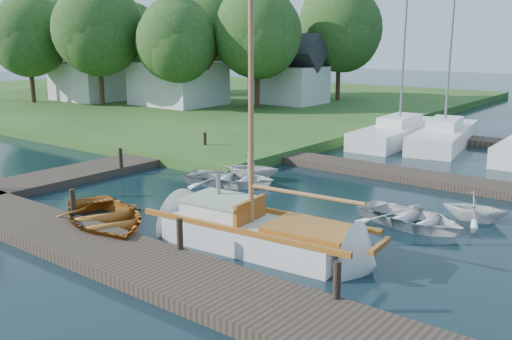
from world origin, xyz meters
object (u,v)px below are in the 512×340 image
Objects in this scene: mooring_post_5 at (205,141)px; marina_boat_0 at (399,131)px; tree_5 at (131,38)px; mooring_post_2 at (180,234)px; marina_boat_1 at (444,135)px; tender_c at (411,214)px; tree_2 at (177,41)px; tree_1 at (99,29)px; tree_7 at (340,28)px; mooring_post_4 at (121,158)px; tree_4 at (212,26)px; tender_a at (230,176)px; sailboat at (263,236)px; tender_b at (251,165)px; tree_0 at (29,37)px; tender_d at (476,205)px; mooring_post_1 at (73,202)px; dinghy at (104,215)px; house_b at (90,72)px; house_a at (178,72)px; mooring_post_3 at (337,280)px; house_c at (289,76)px; tree_6 at (53,35)px; tree_3 at (258,32)px.

marina_boat_0 reaches higher than mooring_post_5.
marina_boat_0 is 29.72m from tree_5.
mooring_post_2 is 0.08× the size of marina_boat_1.
tender_c is 0.43× the size of tree_2.
tree_1 reaches higher than tree_5.
tree_5 is (-23.00, 15.05, 4.72)m from mooring_post_5.
marina_boat_1 reaches higher than tree_7.
tree_7 is (-5.00, 26.05, 5.50)m from mooring_post_4.
tree_4 is at bearing 130.98° from mooring_post_2.
tender_a is at bearing 17.84° from mooring_post_4.
sailboat is (1.14, 1.92, -0.36)m from mooring_post_2.
tender_b is 0.27× the size of tree_0.
tree_1 reaches higher than tender_c.
marina_boat_1 is (-3.95, 13.38, 0.21)m from tender_c.
tender_b is 1.18× the size of tender_d.
marina_boat_1 is at bearing 1.45° from tree_2.
mooring_post_1 is at bearing -51.79° from tree_2.
tree_7 is at bearing 113.50° from mooring_post_2.
tender_c is at bearing -26.67° from dinghy.
mooring_post_2 is 7.06m from tender_c.
tree_5 is (-2.00, 6.05, 2.65)m from house_b.
mooring_post_4 is at bearing -33.69° from house_b.
tree_2 is (10.00, 0.05, 2.48)m from house_b.
mooring_post_1 is at bearing 120.81° from tender_d.
mooring_post_2 is at bearing -44.33° from house_a.
tree_5 is (-36.00, 25.05, 4.72)m from mooring_post_3.
tree_2 is at bearing -63.43° from tree_4.
tree_7 reaches higher than tender_b.
house_c is at bearing 56.21° from marina_boat_0.
mooring_post_5 is 5.80m from tender_a.
tender_d is (0.32, 7.80, -0.20)m from mooring_post_3.
tree_6 is at bearing 179.82° from house_a.
tree_3 reaches higher than mooring_post_3.
tree_2 is at bearing -6.34° from tree_6.
dinghy is 29.37m from house_c.
sailboat is at bearing 175.72° from marina_boat_1.
mooring_post_1 is 0.19× the size of dinghy.
mooring_post_3 is at bearing -29.20° from house_b.
house_b is at bearing 147.22° from mooring_post_2.
mooring_post_4 is 0.24× the size of tender_c.
mooring_post_1 is at bearing -54.92° from tree_4.
tree_4 is at bearing 56.31° from tree_0.
marina_boat_0 is at bearing -17.21° from tree_3.
tree_5 is at bearing 153.43° from tree_2.
tree_5 is (-27.00, 25.05, 4.72)m from mooring_post_1.
tree_7 is (-16.95, 24.90, 5.85)m from tender_c.
tree_7 is at bearing 39.93° from marina_boat_0.
marina_boat_0 is (-3.93, 17.19, 0.23)m from sailboat.
mooring_post_5 is at bearing -76.64° from tree_7.
mooring_post_2 and mooring_post_5 have the same top height.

